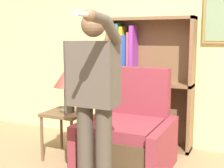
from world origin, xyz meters
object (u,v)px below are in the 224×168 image
armchair (129,137)px  side_table (66,119)px  person_standing (93,96)px  table_lamp (65,80)px  bookcase (139,85)px

armchair → side_table: (-0.80, -0.06, 0.14)m
armchair → person_standing: 1.02m
armchair → table_lamp: armchair is taller
armchair → person_standing: size_ratio=0.66×
person_standing → table_lamp: 1.08m
bookcase → armchair: 0.94m
bookcase → person_standing: size_ratio=1.03×
bookcase → table_lamp: bookcase is taller
person_standing → side_table: size_ratio=2.89×
armchair → table_lamp: (-0.80, -0.06, 0.62)m
bookcase → person_standing: 1.61m
armchair → table_lamp: bearing=-175.7°
bookcase → side_table: 1.11m
side_table → table_lamp: 0.48m
person_standing → table_lamp: bearing=136.0°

